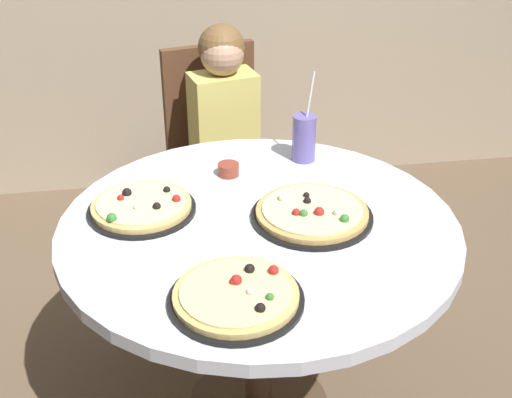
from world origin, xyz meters
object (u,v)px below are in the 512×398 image
object	(u,v)px
diner_child	(231,174)
pizza_cheese	(142,207)
sauce_bowl	(228,169)
dining_table	(259,252)
pizza_pepperoni	(236,296)
pizza_veggie	(312,214)
chair_wooden	(217,146)
soda_cup	(304,138)

from	to	relation	value
diner_child	pizza_cheese	distance (m)	0.84
sauce_bowl	dining_table	bearing A→B (deg)	-80.72
pizza_cheese	pizza_pepperoni	size ratio (longest dim) A/B	0.97
dining_table	pizza_cheese	world-z (taller)	pizza_cheese
diner_child	sauce_bowl	bearing A→B (deg)	-97.37
pizza_cheese	pizza_veggie	bearing A→B (deg)	-13.49
pizza_pepperoni	sauce_bowl	xyz separation A→B (m)	(0.06, 0.66, 0.00)
pizza_pepperoni	diner_child	bearing A→B (deg)	83.83
dining_table	chair_wooden	bearing A→B (deg)	91.13
pizza_veggie	pizza_pepperoni	size ratio (longest dim) A/B	1.07
dining_table	diner_child	distance (m)	0.84
pizza_pepperoni	dining_table	bearing A→B (deg)	72.46
pizza_veggie	soda_cup	xyz separation A→B (m)	(0.06, 0.38, 0.06)
chair_wooden	pizza_veggie	distance (m)	1.05
diner_child	pizza_cheese	size ratio (longest dim) A/B	3.37
soda_cup	dining_table	bearing A→B (deg)	-119.48
chair_wooden	sauce_bowl	xyz separation A→B (m)	(-0.03, -0.69, 0.24)
pizza_pepperoni	pizza_cheese	bearing A→B (deg)	115.52
pizza_cheese	pizza_pepperoni	world-z (taller)	same
diner_child	pizza_pepperoni	distance (m)	1.21
dining_table	chair_wooden	distance (m)	1.01
diner_child	soda_cup	xyz separation A→B (m)	(0.20, -0.44, 0.35)
soda_cup	diner_child	bearing A→B (deg)	114.30
pizza_veggie	pizza_cheese	bearing A→B (deg)	166.51
dining_table	pizza_pepperoni	size ratio (longest dim) A/B	3.49
chair_wooden	pizza_veggie	bearing A→B (deg)	-80.02
pizza_veggie	sauce_bowl	xyz separation A→B (m)	(-0.21, 0.31, 0.00)
pizza_cheese	soda_cup	size ratio (longest dim) A/B	1.05
dining_table	pizza_veggie	size ratio (longest dim) A/B	3.26
pizza_veggie	soda_cup	world-z (taller)	soda_cup
diner_child	sauce_bowl	size ratio (longest dim) A/B	15.46
chair_wooden	pizza_cheese	world-z (taller)	chair_wooden
pizza_veggie	pizza_pepperoni	world-z (taller)	same
chair_wooden	pizza_cheese	xyz separation A→B (m)	(-0.31, -0.89, 0.24)
diner_child	pizza_pepperoni	bearing A→B (deg)	-96.17
dining_table	diner_child	size ratio (longest dim) A/B	1.07
pizza_veggie	sauce_bowl	size ratio (longest dim) A/B	5.09
pizza_veggie	pizza_pepperoni	distance (m)	0.44
diner_child	pizza_veggie	bearing A→B (deg)	-80.34
diner_child	sauce_bowl	xyz separation A→B (m)	(-0.07, -0.52, 0.29)
pizza_veggie	pizza_pepperoni	bearing A→B (deg)	-127.61
chair_wooden	diner_child	distance (m)	0.19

